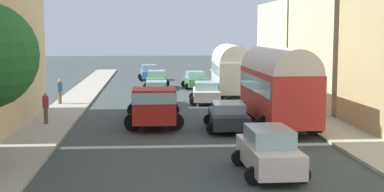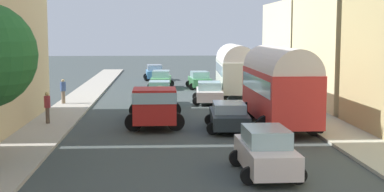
{
  "view_description": "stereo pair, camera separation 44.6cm",
  "coord_description": "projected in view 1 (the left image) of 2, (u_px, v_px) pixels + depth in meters",
  "views": [
    {
      "loc": [
        -2.03,
        -7.86,
        4.98
      ],
      "look_at": [
        0.0,
        17.13,
        1.99
      ],
      "focal_mm": 50.72,
      "sensor_mm": 36.0,
      "label": 1
    },
    {
      "loc": [
        -1.59,
        -7.9,
        4.98
      ],
      "look_at": [
        0.0,
        17.13,
        1.99
      ],
      "focal_mm": 50.72,
      "sensor_mm": 36.0,
      "label": 2
    }
  ],
  "objects": [
    {
      "name": "cargo_truck_0",
      "position": [
        154.0,
        104.0,
        28.5
      ],
      "size": [
        3.02,
        7.02,
        2.16
      ],
      "color": "red",
      "rests_on": "ground"
    },
    {
      "name": "pedestrian_2",
      "position": [
        46.0,
        107.0,
        28.46
      ],
      "size": [
        0.46,
        0.46,
        1.82
      ],
      "color": "brown",
      "rests_on": "ground"
    },
    {
      "name": "sidewalk_left",
      "position": [
        67.0,
        109.0,
        34.67
      ],
      "size": [
        2.5,
        70.0,
        0.14
      ],
      "primitive_type": "cube",
      "color": "#ACA497",
      "rests_on": "ground"
    },
    {
      "name": "sidewalk_right",
      "position": [
        289.0,
        106.0,
        35.83
      ],
      "size": [
        2.5,
        70.0,
        0.14
      ],
      "primitive_type": "cube",
      "color": "#ABAC9A",
      "rests_on": "ground"
    },
    {
      "name": "building_right_3",
      "position": [
        303.0,
        46.0,
        47.01
      ],
      "size": [
        5.87,
        11.12,
        7.47
      ],
      "color": "beige",
      "rests_on": "ground"
    },
    {
      "name": "car_1",
      "position": [
        157.0,
        79.0,
        47.52
      ],
      "size": [
        2.38,
        4.37,
        1.57
      ],
      "color": "#489551",
      "rests_on": "ground"
    },
    {
      "name": "parked_bus_0",
      "position": [
        278.0,
        83.0,
        28.24
      ],
      "size": [
        3.39,
        8.08,
        4.2
      ],
      "color": "red",
      "rests_on": "ground"
    },
    {
      "name": "building_right_2",
      "position": [
        343.0,
        16.0,
        35.78
      ],
      "size": [
        4.69,
        9.99,
        11.94
      ],
      "color": "beige",
      "rests_on": "ground"
    },
    {
      "name": "car_0",
      "position": [
        156.0,
        93.0,
        36.58
      ],
      "size": [
        2.24,
        3.71,
        1.65
      ],
      "color": "#489956",
      "rests_on": "ground"
    },
    {
      "name": "parked_bus_1",
      "position": [
        231.0,
        68.0,
        41.78
      ],
      "size": [
        3.56,
        8.15,
        3.97
      ],
      "color": "beige",
      "rests_on": "ground"
    },
    {
      "name": "ground_plane",
      "position": [
        180.0,
        108.0,
        35.26
      ],
      "size": [
        154.0,
        154.0,
        0.0
      ],
      "primitive_type": "plane",
      "color": "#3D4545"
    },
    {
      "name": "car_4",
      "position": [
        228.0,
        116.0,
        27.51
      ],
      "size": [
        2.52,
        4.32,
        1.4
      ],
      "color": "#21292E",
      "rests_on": "ground"
    },
    {
      "name": "car_5",
      "position": [
        206.0,
        92.0,
        37.85
      ],
      "size": [
        2.54,
        4.19,
        1.49
      ],
      "color": "silver",
      "rests_on": "ground"
    },
    {
      "name": "car_6",
      "position": [
        195.0,
        80.0,
        47.37
      ],
      "size": [
        2.37,
        4.05,
        1.51
      ],
      "color": "#4A9859",
      "rests_on": "ground"
    },
    {
      "name": "car_3",
      "position": [
        269.0,
        151.0,
        18.93
      ],
      "size": [
        2.25,
        4.07,
        1.66
      ],
      "color": "silver",
      "rests_on": "ground"
    },
    {
      "name": "pedestrian_1",
      "position": [
        60.0,
        91.0,
        36.41
      ],
      "size": [
        0.4,
        0.4,
        1.78
      ],
      "color": "#7A6550",
      "rests_on": "ground"
    },
    {
      "name": "car_2",
      "position": [
        149.0,
        73.0,
        55.53
      ],
      "size": [
        2.36,
        3.72,
        1.59
      ],
      "color": "#4385BD",
      "rests_on": "ground"
    }
  ]
}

